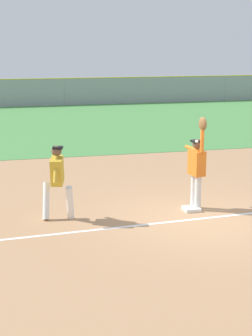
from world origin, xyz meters
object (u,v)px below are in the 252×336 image
at_px(fielder, 197,164).
at_px(parked_car_blue, 74,90).
at_px(runner, 57,177).
at_px(parked_car_black, 153,88).
at_px(parked_car_tan, 238,87).
at_px(baseball, 197,141).
at_px(first_base, 191,209).

xyz_separation_m(fielder, parked_car_blue, (0.97, 25.93, -0.45)).
bearing_deg(runner, fielder, 13.94).
xyz_separation_m(fielder, parked_car_black, (6.77, 26.05, -0.45)).
distance_m(parked_car_blue, parked_car_tan, 12.35).
height_order(baseball, parked_car_blue, baseball).
bearing_deg(parked_car_black, baseball, -102.12).
bearing_deg(parked_car_tan, baseball, -117.89).
bearing_deg(first_base, parked_car_black, 75.18).
height_order(fielder, baseball, fielder).
xyz_separation_m(parked_car_blue, parked_car_tan, (12.35, -0.22, 0.00)).
height_order(first_base, runner, runner).
distance_m(fielder, parked_car_black, 26.91).
distance_m(fielder, parked_car_blue, 25.95).
height_order(runner, parked_car_black, runner).
relative_size(first_base, fielder, 0.17).
relative_size(first_base, parked_car_tan, 0.09).
bearing_deg(first_base, baseball, -82.27).
height_order(fielder, runner, fielder).
distance_m(runner, parked_car_tan, 30.62).
xyz_separation_m(baseball, parked_car_blue, (1.09, 26.17, -1.05)).
bearing_deg(fielder, parked_car_tan, -125.98).
relative_size(fielder, runner, 1.33).
relative_size(baseball, parked_car_blue, 0.02).
bearing_deg(first_base, fielder, 29.28).
height_order(first_base, parked_car_tan, parked_car_tan).
distance_m(first_base, baseball, 1.69).
relative_size(first_base, parked_car_black, 0.08).
bearing_deg(parked_car_blue, first_base, -98.73).
distance_m(parked_car_blue, parked_car_black, 5.80).
height_order(first_base, parked_car_blue, parked_car_blue).
bearing_deg(first_base, parked_car_blue, 87.56).
height_order(first_base, parked_car_black, parked_car_black).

